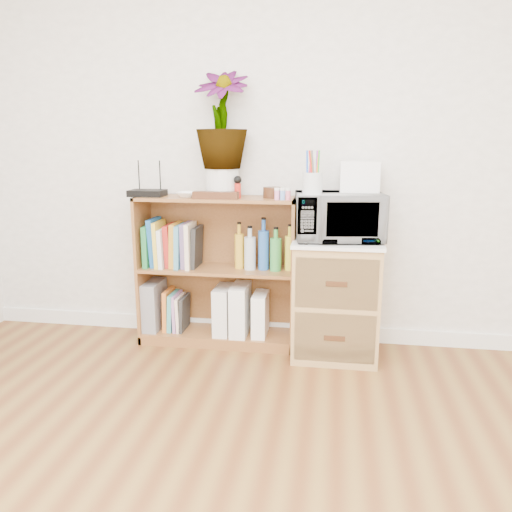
# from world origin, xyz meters

# --- Properties ---
(skirting_board) EXTENTS (4.00, 0.02, 0.10)m
(skirting_board) POSITION_xyz_m (0.00, 2.24, 0.05)
(skirting_board) COLOR white
(skirting_board) RESTS_ON ground
(bookshelf) EXTENTS (1.00, 0.30, 0.95)m
(bookshelf) POSITION_xyz_m (-0.35, 2.10, 0.47)
(bookshelf) COLOR brown
(bookshelf) RESTS_ON ground
(wicker_unit) EXTENTS (0.50, 0.45, 0.70)m
(wicker_unit) POSITION_xyz_m (0.40, 2.02, 0.35)
(wicker_unit) COLOR #9E7542
(wicker_unit) RESTS_ON ground
(microwave) EXTENTS (0.54, 0.40, 0.28)m
(microwave) POSITION_xyz_m (0.40, 2.02, 0.86)
(microwave) COLOR white
(microwave) RESTS_ON wicker_unit
(pen_cup) EXTENTS (0.11, 0.11, 0.12)m
(pen_cup) POSITION_xyz_m (0.25, 1.92, 1.06)
(pen_cup) COLOR silver
(pen_cup) RESTS_ON microwave
(small_appliance) EXTENTS (0.22, 0.19, 0.18)m
(small_appliance) POSITION_xyz_m (0.51, 2.11, 1.08)
(small_appliance) COLOR white
(small_appliance) RESTS_ON microwave
(router) EXTENTS (0.22, 0.15, 0.04)m
(router) POSITION_xyz_m (-0.79, 2.08, 0.97)
(router) COLOR black
(router) RESTS_ON bookshelf
(white_bowl) EXTENTS (0.13, 0.13, 0.03)m
(white_bowl) POSITION_xyz_m (-0.53, 2.07, 0.97)
(white_bowl) COLOR white
(white_bowl) RESTS_ON bookshelf
(plant_pot) EXTENTS (0.20, 0.20, 0.17)m
(plant_pot) POSITION_xyz_m (-0.32, 2.12, 1.04)
(plant_pot) COLOR silver
(plant_pot) RESTS_ON bookshelf
(potted_plant) EXTENTS (0.32, 0.32, 0.58)m
(potted_plant) POSITION_xyz_m (-0.32, 2.12, 1.41)
(potted_plant) COLOR #2E7330
(potted_plant) RESTS_ON plant_pot
(trinket_box) EXTENTS (0.27, 0.07, 0.04)m
(trinket_box) POSITION_xyz_m (-0.33, 2.00, 0.97)
(trinket_box) COLOR #381F0F
(trinket_box) RESTS_ON bookshelf
(kokeshi_doll) EXTENTS (0.04, 0.04, 0.09)m
(kokeshi_doll) POSITION_xyz_m (-0.21, 2.06, 0.99)
(kokeshi_doll) COLOR #B12115
(kokeshi_doll) RESTS_ON bookshelf
(wooden_bowl) EXTENTS (0.11, 0.11, 0.06)m
(wooden_bowl) POSITION_xyz_m (-0.00, 2.11, 0.98)
(wooden_bowl) COLOR #331A0E
(wooden_bowl) RESTS_ON bookshelf
(paint_jars) EXTENTS (0.10, 0.04, 0.05)m
(paint_jars) POSITION_xyz_m (0.07, 2.01, 0.98)
(paint_jars) COLOR pink
(paint_jars) RESTS_ON bookshelf
(file_box) EXTENTS (0.10, 0.25, 0.32)m
(file_box) POSITION_xyz_m (-0.78, 2.10, 0.23)
(file_box) COLOR gray
(file_box) RESTS_ON bookshelf
(magazine_holder_left) EXTENTS (0.10, 0.25, 0.31)m
(magazine_holder_left) POSITION_xyz_m (-0.31, 2.09, 0.22)
(magazine_holder_left) COLOR silver
(magazine_holder_left) RESTS_ON bookshelf
(magazine_holder_mid) EXTENTS (0.10, 0.26, 0.33)m
(magazine_holder_mid) POSITION_xyz_m (-0.20, 2.09, 0.23)
(magazine_holder_mid) COLOR white
(magazine_holder_mid) RESTS_ON bookshelf
(magazine_holder_right) EXTENTS (0.09, 0.22, 0.27)m
(magazine_holder_right) POSITION_xyz_m (-0.07, 2.09, 0.21)
(magazine_holder_right) COLOR white
(magazine_holder_right) RESTS_ON bookshelf
(cookbooks) EXTENTS (0.35, 0.20, 0.31)m
(cookbooks) POSITION_xyz_m (-0.64, 2.10, 0.64)
(cookbooks) COLOR #1E7339
(cookbooks) RESTS_ON bookshelf
(liquor_bottles) EXTENTS (0.46, 0.07, 0.32)m
(liquor_bottles) POSITION_xyz_m (-0.01, 2.10, 0.64)
(liquor_bottles) COLOR gold
(liquor_bottles) RESTS_ON bookshelf
(lower_books) EXTENTS (0.14, 0.19, 0.27)m
(lower_books) POSITION_xyz_m (-0.64, 2.10, 0.19)
(lower_books) COLOR orange
(lower_books) RESTS_ON bookshelf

